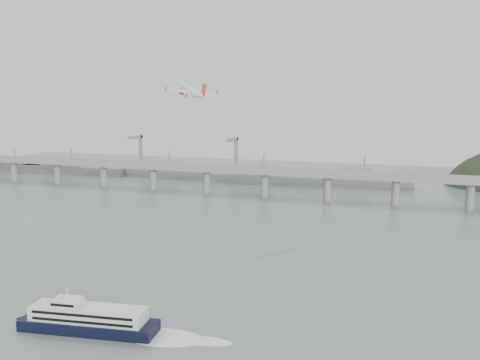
% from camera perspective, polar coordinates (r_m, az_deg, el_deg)
% --- Properties ---
extents(ground, '(900.00, 900.00, 0.00)m').
position_cam_1_polar(ground, '(214.21, -4.97, -11.70)').
color(ground, slate).
rests_on(ground, ground).
extents(bridge, '(800.00, 22.00, 23.90)m').
position_cam_1_polar(bridge, '(396.04, 6.79, 0.38)').
color(bridge, gray).
rests_on(bridge, ground).
extents(distant_fleet, '(453.00, 60.90, 40.00)m').
position_cam_1_polar(distant_fleet, '(511.99, -8.68, 0.94)').
color(distant_fleet, slate).
rests_on(distant_fleet, ground).
extents(ferry, '(75.59, 20.80, 14.29)m').
position_cam_1_polar(ferry, '(180.26, -16.64, -14.77)').
color(ferry, black).
rests_on(ferry, ground).
extents(airliner, '(30.23, 28.93, 13.08)m').
position_cam_1_polar(airliner, '(295.72, -5.53, 9.99)').
color(airliner, white).
rests_on(airliner, ground).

